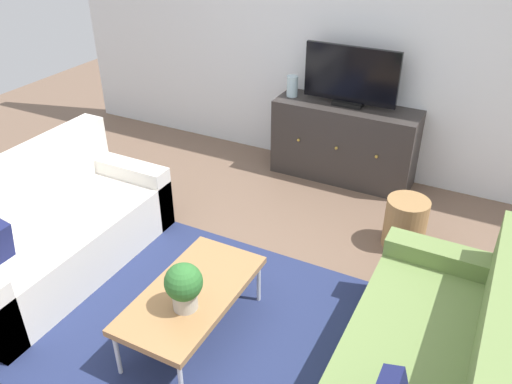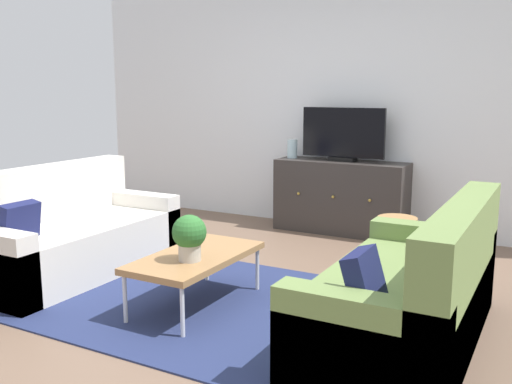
# 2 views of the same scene
# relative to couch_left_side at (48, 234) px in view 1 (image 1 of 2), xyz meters

# --- Properties ---
(ground_plane) EXTENTS (10.00, 10.00, 0.00)m
(ground_plane) POSITION_rel_couch_left_side_xyz_m (1.44, 0.10, -0.29)
(ground_plane) COLOR brown
(wall_back) EXTENTS (6.40, 0.12, 2.70)m
(wall_back) POSITION_rel_couch_left_side_xyz_m (1.44, 2.65, 1.06)
(wall_back) COLOR white
(wall_back) RESTS_ON ground_plane
(area_rug) EXTENTS (2.50, 1.90, 0.01)m
(area_rug) POSITION_rel_couch_left_side_xyz_m (1.44, -0.05, -0.28)
(area_rug) COLOR navy
(area_rug) RESTS_ON ground_plane
(couch_left_side) EXTENTS (0.85, 1.78, 0.88)m
(couch_left_side) POSITION_rel_couch_left_side_xyz_m (0.00, 0.00, 0.00)
(couch_left_side) COLOR silver
(couch_left_side) RESTS_ON ground_plane
(couch_right_side) EXTENTS (0.85, 1.78, 0.88)m
(couch_right_side) POSITION_rel_couch_left_side_xyz_m (2.88, 0.00, 0.00)
(couch_right_side) COLOR olive
(couch_right_side) RESTS_ON ground_plane
(coffee_table) EXTENTS (0.53, 1.04, 0.38)m
(coffee_table) POSITION_rel_couch_left_side_xyz_m (1.39, -0.12, 0.06)
(coffee_table) COLOR #A37547
(coffee_table) RESTS_ON ground_plane
(potted_plant) EXTENTS (0.23, 0.23, 0.31)m
(potted_plant) POSITION_rel_couch_left_side_xyz_m (1.44, -0.26, 0.26)
(potted_plant) COLOR #B7B2A8
(potted_plant) RESTS_ON coffee_table
(tv_console) EXTENTS (1.39, 0.47, 0.76)m
(tv_console) POSITION_rel_couch_left_side_xyz_m (1.53, 2.37, 0.10)
(tv_console) COLOR #332D2B
(tv_console) RESTS_ON ground_plane
(flat_screen_tv) EXTENTS (0.89, 0.16, 0.56)m
(flat_screen_tv) POSITION_rel_couch_left_side_xyz_m (1.53, 2.39, 0.75)
(flat_screen_tv) COLOR black
(flat_screen_tv) RESTS_ON tv_console
(glass_vase) EXTENTS (0.11, 0.11, 0.20)m
(glass_vase) POSITION_rel_couch_left_side_xyz_m (0.95, 2.37, 0.58)
(glass_vase) COLOR silver
(glass_vase) RESTS_ON tv_console
(wicker_basket) EXTENTS (0.34, 0.34, 0.42)m
(wicker_basket) POSITION_rel_couch_left_side_xyz_m (2.36, 1.51, -0.08)
(wicker_basket) COLOR #9E7547
(wicker_basket) RESTS_ON ground_plane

